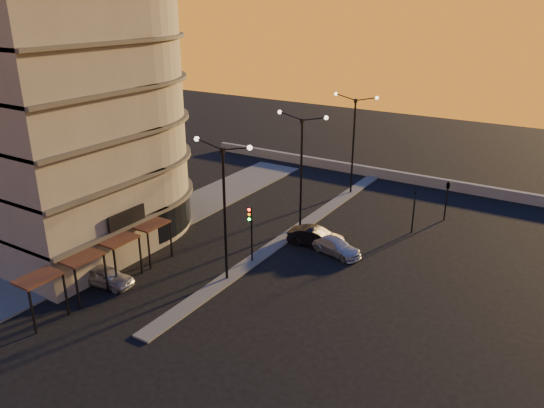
{
  "coord_description": "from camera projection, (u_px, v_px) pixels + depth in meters",
  "views": [
    {
      "loc": [
        19.08,
        -24.85,
        17.43
      ],
      "look_at": [
        -0.03,
        5.72,
        3.53
      ],
      "focal_mm": 35.0,
      "sensor_mm": 36.0,
      "label": 1
    }
  ],
  "objects": [
    {
      "name": "ground",
      "position": [
        227.0,
        279.0,
        35.36
      ],
      "size": [
        120.0,
        120.0,
        0.0
      ],
      "primitive_type": "plane",
      "color": "black",
      "rests_on": "ground"
    },
    {
      "name": "sidewalk_west",
      "position": [
        154.0,
        225.0,
        43.7
      ],
      "size": [
        5.0,
        40.0,
        0.12
      ],
      "primitive_type": "cube",
      "color": "#4B4B48",
      "rests_on": "ground"
    },
    {
      "name": "median",
      "position": [
        300.0,
        228.0,
        43.25
      ],
      "size": [
        1.2,
        36.0,
        0.12
      ],
      "primitive_type": "cube",
      "color": "#4B4B48",
      "rests_on": "ground"
    },
    {
      "name": "parapet",
      "position": [
        392.0,
        175.0,
        54.77
      ],
      "size": [
        44.0,
        0.5,
        1.0
      ],
      "primitive_type": "cube",
      "color": "slate",
      "rests_on": "ground"
    },
    {
      "name": "building",
      "position": [
        65.0,
        82.0,
        38.02
      ],
      "size": [
        14.35,
        17.08,
        25.0
      ],
      "color": "slate",
      "rests_on": "ground"
    },
    {
      "name": "streetlamp_near",
      "position": [
        224.0,
        201.0,
        33.35
      ],
      "size": [
        4.32,
        0.32,
        9.51
      ],
      "color": "black",
      "rests_on": "ground"
    },
    {
      "name": "streetlamp_mid",
      "position": [
        301.0,
        163.0,
        41.26
      ],
      "size": [
        4.32,
        0.32,
        9.51
      ],
      "color": "black",
      "rests_on": "ground"
    },
    {
      "name": "streetlamp_far",
      "position": [
        354.0,
        137.0,
        49.18
      ],
      "size": [
        4.32,
        0.32,
        9.51
      ],
      "color": "black",
      "rests_on": "ground"
    },
    {
      "name": "traffic_light_main",
      "position": [
        251.0,
        225.0,
        36.6
      ],
      "size": [
        0.28,
        0.44,
        4.25
      ],
      "color": "black",
      "rests_on": "ground"
    },
    {
      "name": "signal_east_a",
      "position": [
        414.0,
        210.0,
        41.79
      ],
      "size": [
        0.13,
        0.16,
        3.6
      ],
      "color": "black",
      "rests_on": "ground"
    },
    {
      "name": "signal_east_b",
      "position": [
        448.0,
        186.0,
        43.79
      ],
      "size": [
        0.42,
        1.99,
        3.6
      ],
      "color": "black",
      "rests_on": "ground"
    },
    {
      "name": "car_hatchback",
      "position": [
        106.0,
        276.0,
        34.46
      ],
      "size": [
        3.97,
        2.04,
        1.29
      ],
      "primitive_type": "imported",
      "rotation": [
        0.0,
        0.0,
        1.71
      ],
      "color": "#ABADB3",
      "rests_on": "ground"
    },
    {
      "name": "car_sedan",
      "position": [
        316.0,
        237.0,
        40.03
      ],
      "size": [
        4.39,
        2.03,
        1.4
      ],
      "primitive_type": "imported",
      "rotation": [
        0.0,
        0.0,
        1.71
      ],
      "color": "black",
      "rests_on": "ground"
    },
    {
      "name": "car_wagon",
      "position": [
        336.0,
        247.0,
        38.73
      ],
      "size": [
        4.3,
        2.56,
        1.17
      ],
      "primitive_type": "imported",
      "rotation": [
        0.0,
        0.0,
        1.33
      ],
      "color": "#A8AAB0",
      "rests_on": "ground"
    }
  ]
}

